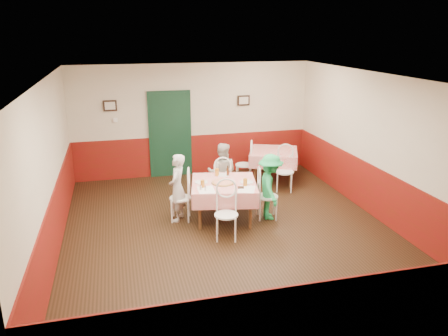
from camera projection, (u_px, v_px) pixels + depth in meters
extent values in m
plane|color=black|center=(228.00, 229.00, 8.16)|extent=(7.00, 7.00, 0.00)
plane|color=white|center=(229.00, 78.00, 7.31)|extent=(7.00, 7.00, 0.00)
cube|color=beige|center=(193.00, 120.00, 10.97)|extent=(6.00, 0.10, 2.80)
cube|color=beige|center=(314.00, 250.00, 4.50)|extent=(6.00, 0.10, 2.80)
cube|color=beige|center=(49.00, 170.00, 7.04)|extent=(0.10, 7.00, 2.80)
cube|color=beige|center=(378.00, 147.00, 8.44)|extent=(0.10, 7.00, 2.80)
cube|color=maroon|center=(194.00, 154.00, 11.23)|extent=(6.00, 0.03, 1.00)
cube|color=maroon|center=(309.00, 322.00, 4.79)|extent=(6.00, 0.03, 1.00)
cube|color=maroon|center=(56.00, 221.00, 7.32)|extent=(0.03, 7.00, 1.00)
cube|color=maroon|center=(373.00, 191.00, 8.71)|extent=(0.03, 7.00, 1.00)
cube|color=black|center=(170.00, 135.00, 10.89)|extent=(0.96, 0.06, 2.10)
cube|color=black|center=(110.00, 106.00, 10.33)|extent=(0.32, 0.03, 0.26)
cube|color=black|center=(244.00, 100.00, 11.09)|extent=(0.32, 0.03, 0.26)
cube|color=white|center=(115.00, 120.00, 10.45)|extent=(0.10, 0.03, 0.10)
cube|color=red|center=(224.00, 201.00, 8.52)|extent=(1.44, 1.44, 0.77)
cube|color=red|center=(273.00, 166.00, 10.74)|extent=(1.46, 1.46, 0.77)
cylinder|color=#B74723|center=(223.00, 182.00, 8.35)|extent=(0.50, 0.50, 0.03)
cylinder|color=white|center=(201.00, 182.00, 8.39)|extent=(0.29, 0.29, 0.01)
cylinder|color=white|center=(246.00, 182.00, 8.40)|extent=(0.29, 0.29, 0.01)
cylinder|color=white|center=(223.00, 175.00, 8.80)|extent=(0.29, 0.29, 0.01)
cylinder|color=#BF7219|center=(203.00, 184.00, 8.12)|extent=(0.09, 0.09, 0.14)
cylinder|color=#BF7219|center=(245.00, 182.00, 8.20)|extent=(0.09, 0.09, 0.14)
cylinder|color=#BF7219|center=(217.00, 172.00, 8.76)|extent=(0.10, 0.10, 0.15)
cylinder|color=#381C0A|center=(228.00, 171.00, 8.75)|extent=(0.06, 0.06, 0.19)
cylinder|color=silver|center=(201.00, 188.00, 7.99)|extent=(0.04, 0.04, 0.09)
cylinder|color=silver|center=(205.00, 189.00, 7.95)|extent=(0.04, 0.04, 0.09)
cylinder|color=#B23319|center=(201.00, 187.00, 8.01)|extent=(0.04, 0.04, 0.09)
cube|color=white|center=(206.00, 190.00, 8.01)|extent=(0.32, 0.42, 0.00)
cube|color=white|center=(247.00, 189.00, 8.04)|extent=(0.43, 0.49, 0.00)
cube|color=black|center=(241.00, 187.00, 8.10)|extent=(0.13, 0.11, 0.02)
imported|color=gray|center=(177.00, 188.00, 8.39)|extent=(0.49, 0.57, 1.33)
imported|color=gray|center=(222.00, 173.00, 9.29)|extent=(0.77, 0.69, 1.31)
imported|color=gray|center=(270.00, 187.00, 8.48)|extent=(0.61, 0.91, 1.30)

